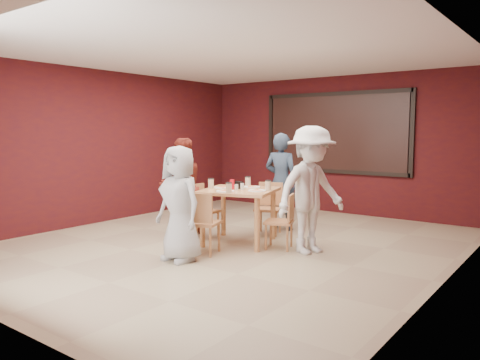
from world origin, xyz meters
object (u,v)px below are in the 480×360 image
Objects in this scene: chair_right at (284,218)px; diner_left at (182,187)px; chair_front at (201,220)px; chair_back at (269,205)px; chair_left at (200,207)px; diner_back at (281,181)px; dining_table at (239,196)px; diner_right at (311,190)px; diner_front at (180,204)px.

chair_right is 1.87m from diner_left.
chair_front is 0.55× the size of diner_left.
chair_back is 1.06× the size of chair_right.
diner_back reaches higher than chair_left.
chair_front is (-0.01, -0.85, -0.23)m from dining_table.
diner_right reaches higher than dining_table.
chair_front is at bearing -127.66° from chair_right.
chair_front is 1.37m from diner_left.
chair_front is 0.52× the size of diner_back.
chair_right is 0.53× the size of diner_front.
diner_right is (1.18, 1.36, 0.13)m from diner_front.
diner_left is (-1.06, 1.14, 0.04)m from diner_front.
diner_left is at bearing -175.68° from dining_table.
chair_left is at bearing 132.29° from chair_front.
chair_back is 1.05m from chair_right.
chair_left is at bearing -131.65° from chair_back.
diner_front is (-0.04, -0.38, 0.26)m from chair_front.
diner_left is (-1.10, 0.77, 0.30)m from chair_front.
chair_front is 1.69m from chair_back.
dining_table reaches higher than chair_front.
dining_table is at bearing 94.84° from diner_front.
chair_front is 1.56m from diner_right.
chair_front is 0.49× the size of diner_right.
chair_left is 1.95m from diner_right.
chair_right is 0.50× the size of diner_left.
diner_back is at bearing 59.17° from chair_left.
dining_table is 0.88m from chair_back.
chair_front reaches higher than chair_back.
chair_left reaches higher than chair_right.
diner_right is at bearing 5.64° from chair_right.
diner_left is 2.25m from diner_right.
diner_back is 1.71m from diner_left.
diner_back is at bearing 92.31° from chair_back.
chair_back is at bearing 48.35° from chair_left.
diner_right is at bearing 40.88° from chair_front.
chair_left is (-0.77, -0.01, -0.24)m from dining_table.
chair_back is at bearing 86.59° from diner_back.
chair_left is at bearing -179.29° from dining_table.
diner_left is at bearing 115.74° from diner_right.
diner_back is (-0.02, 1.24, 0.11)m from dining_table.
diner_right reaches higher than chair_back.
diner_front reaches higher than chair_front.
chair_right is 1.42m from diner_back.
chair_back is at bearing 134.45° from chair_right.
dining_table reaches higher than chair_left.
diner_left is (-1.10, -0.93, 0.32)m from chair_back.
chair_right is 0.45× the size of diner_right.
diner_front is 2.47m from diner_back.
dining_table is 1.24m from diner_back.
chair_left is 1.50m from chair_right.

